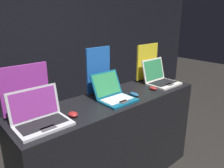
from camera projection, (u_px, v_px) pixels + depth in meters
wall_back at (33, 40)px, 3.31m from camera, size 8.00×0.05×2.80m
display_counter at (113, 142)px, 2.28m from camera, size 1.97×0.56×0.99m
laptop_front at (40, 117)px, 1.61m from camera, size 0.39×0.29×0.26m
mouse_front at (73, 114)px, 1.75m from camera, size 0.07×0.09×0.04m
promo_stand_front at (26, 91)px, 1.74m from camera, size 0.38×0.07×0.41m
laptop_middle at (114, 94)px, 2.08m from camera, size 0.32×0.36×0.25m
mouse_middle at (134, 94)px, 2.19m from camera, size 0.06×0.12×0.04m
promo_stand_middle at (98, 72)px, 2.19m from camera, size 0.28×0.07×0.48m
laptop_back at (160, 78)px, 2.57m from camera, size 0.36×0.34×0.28m
mouse_back at (153, 88)px, 2.37m from camera, size 0.06×0.09×0.04m
promo_stand_back at (147, 63)px, 2.67m from camera, size 0.36×0.07×0.44m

